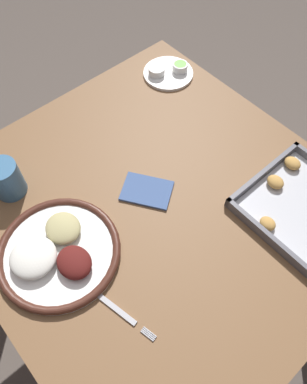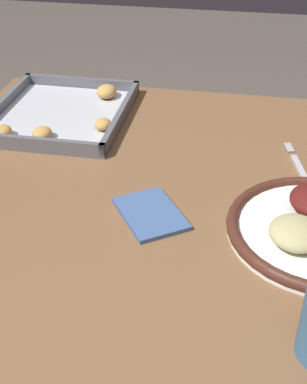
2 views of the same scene
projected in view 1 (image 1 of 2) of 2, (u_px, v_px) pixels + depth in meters
name	position (u px, v px, depth m)	size (l,w,h in m)	color
ground_plane	(156.00, 289.00, 1.61)	(8.00, 8.00, 0.00)	#564C44
dining_table	(157.00, 221.00, 1.08)	(1.00, 0.94, 0.73)	brown
dinner_plate	(57.00, 252.00, 0.90)	(0.30, 0.30, 0.05)	white
fork	(116.00, 309.00, 0.84)	(0.19, 0.05, 0.00)	#B2B2B7
saucer_plate	(168.00, 72.00, 1.25)	(0.17, 0.17, 0.04)	white
drinking_cup	(6.00, 179.00, 0.96)	(0.08, 0.08, 0.10)	#38668E
napkin	(147.00, 191.00, 1.00)	(0.16, 0.15, 0.01)	#3F598C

